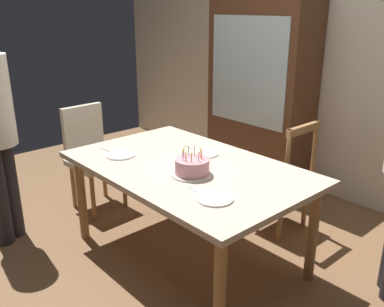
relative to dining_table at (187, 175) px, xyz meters
The scene contains 13 objects.
ground 0.67m from the dining_table, ahead, with size 6.40×6.40×0.00m, color brown.
back_wall 1.96m from the dining_table, 90.00° to the left, with size 6.40×0.10×2.60m, color beige.
dining_table is the anchor object (origin of this frame).
birthday_cake 0.23m from the dining_table, 31.33° to the right, with size 0.28×0.28×0.18m.
plate_near_celebrant 0.55m from the dining_table, 152.83° to the right, with size 0.22×0.22×0.01m, color white.
plate_far_side 0.27m from the dining_table, 109.51° to the left, with size 0.22×0.22×0.01m, color white.
plate_near_guest 0.59m from the dining_table, 25.20° to the right, with size 0.22×0.22×0.01m, color white.
fork_near_celebrant 0.70m from the dining_table, 158.20° to the right, with size 0.18×0.02×0.01m, color silver.
fork_far_side 0.37m from the dining_table, 133.46° to the left, with size 0.18×0.02×0.01m, color silver.
fork_near_guest 0.45m from the dining_table, 34.40° to the right, with size 0.18×0.02×0.01m, color silver.
chair_spindle_back 0.91m from the dining_table, 77.37° to the left, with size 0.44×0.44×0.95m.
chair_upholstered 1.27m from the dining_table, behind, with size 0.46×0.46×0.95m.
china_cabinet 1.70m from the dining_table, 111.94° to the left, with size 1.10×0.45×1.90m.
Camera 1 is at (2.08, -1.82, 1.81)m, focal length 39.15 mm.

